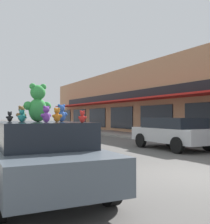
% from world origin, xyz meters
% --- Properties ---
extents(ground_plane, '(260.00, 260.00, 0.00)m').
position_xyz_m(ground_plane, '(0.00, 0.00, 0.00)').
color(ground_plane, '#514F4C').
extents(storefront_row, '(17.56, 41.52, 6.01)m').
position_xyz_m(storefront_row, '(16.03, 14.58, 3.00)').
color(storefront_row, tan).
rests_on(storefront_row, ground_plane).
extents(plush_art_car, '(2.11, 4.47, 1.42)m').
position_xyz_m(plush_art_car, '(-3.82, 0.26, 0.77)').
color(plush_art_car, '#4C5660').
rests_on(plush_art_car, ground_plane).
extents(teddy_bear_giant, '(0.58, 0.36, 0.79)m').
position_xyz_m(teddy_bear_giant, '(-3.85, 0.31, 1.80)').
color(teddy_bear_giant, green).
rests_on(teddy_bear_giant, plush_art_car).
extents(teddy_bear_white, '(0.16, 0.10, 0.22)m').
position_xyz_m(teddy_bear_white, '(-4.11, 0.45, 1.53)').
color(teddy_bear_white, white).
rests_on(teddy_bear_white, plush_art_car).
extents(teddy_bear_black, '(0.17, 0.11, 0.22)m').
position_xyz_m(teddy_bear_black, '(-4.33, 0.72, 1.53)').
color(teddy_bear_black, black).
rests_on(teddy_bear_black, plush_art_car).
extents(teddy_bear_teal, '(0.19, 0.15, 0.25)m').
position_xyz_m(teddy_bear_teal, '(-4.16, 0.35, 1.54)').
color(teddy_bear_teal, teal).
rests_on(teddy_bear_teal, plush_art_car).
extents(teddy_bear_brown, '(0.26, 0.20, 0.35)m').
position_xyz_m(teddy_bear_brown, '(-4.08, 0.81, 1.59)').
color(teddy_bear_brown, olive).
rests_on(teddy_bear_brown, plush_art_car).
extents(teddy_bear_orange, '(0.21, 0.18, 0.29)m').
position_xyz_m(teddy_bear_orange, '(-3.52, 0.06, 1.56)').
color(teddy_bear_orange, orange).
rests_on(teddy_bear_orange, plush_art_car).
extents(teddy_bear_purple, '(0.24, 0.17, 0.31)m').
position_xyz_m(teddy_bear_purple, '(-3.83, -0.27, 1.57)').
color(teddy_bear_purple, purple).
rests_on(teddy_bear_purple, plush_art_car).
extents(teddy_bear_blue, '(0.27, 0.17, 0.37)m').
position_xyz_m(teddy_bear_blue, '(-3.35, 0.28, 1.60)').
color(teddy_bear_blue, blue).
rests_on(teddy_bear_blue, plush_art_car).
extents(teddy_bear_red, '(0.15, 0.15, 0.22)m').
position_xyz_m(teddy_bear_red, '(-3.34, -0.83, 1.53)').
color(teddy_bear_red, red).
rests_on(teddy_bear_red, plush_art_car).
extents(parked_car_far_center, '(2.01, 4.22, 1.47)m').
position_xyz_m(parked_car_far_center, '(3.61, 4.81, 0.81)').
color(parked_car_far_center, '#B7B7BC').
rests_on(parked_car_far_center, ground_plane).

